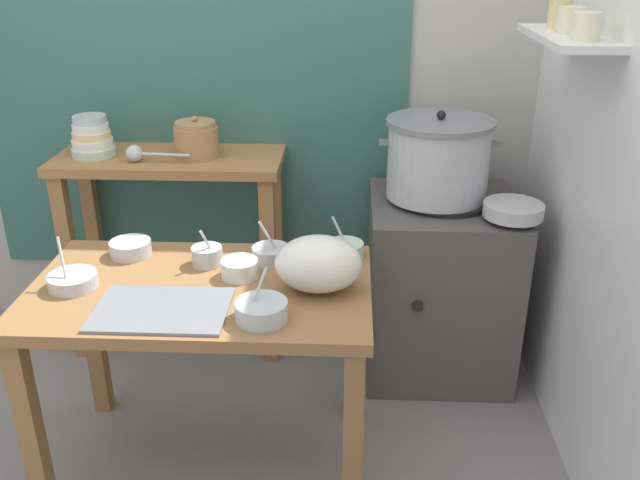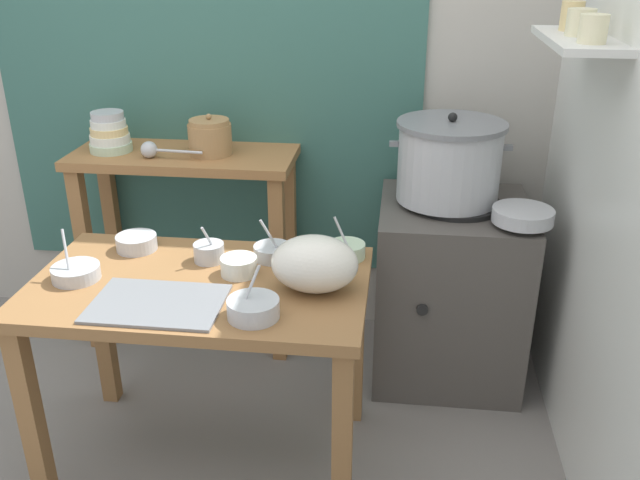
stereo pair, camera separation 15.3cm
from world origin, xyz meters
name	(u,v)px [view 1 (the left image)]	position (x,y,z in m)	size (l,w,h in m)	color
ground_plane	(191,462)	(0.00, 0.00, 0.00)	(9.00, 9.00, 0.00)	gray
wall_back	(243,49)	(0.08, 1.10, 1.30)	(4.40, 0.12, 2.60)	#B2ADA3
wall_right	(629,97)	(1.40, 0.20, 1.30)	(0.30, 3.20, 2.60)	silver
prep_table	(203,315)	(0.08, 0.02, 0.61)	(1.10, 0.66, 0.72)	olive
back_shelf_table	(173,205)	(-0.21, 0.83, 0.68)	(0.96, 0.40, 0.90)	#9E6B3D
stove_block	(439,285)	(0.95, 0.70, 0.38)	(0.60, 0.61, 0.78)	#4C4742
steamer_pot	(438,158)	(0.91, 0.72, 0.94)	(0.47, 0.43, 0.35)	#B7BABF
clay_pot	(196,139)	(-0.09, 0.83, 0.97)	(0.18, 0.18, 0.17)	#A37A4C
bowl_stack_enamel	(92,138)	(-0.53, 0.82, 0.98)	(0.18, 0.18, 0.17)	#B7D1AD
ladle	(137,154)	(-0.32, 0.74, 0.94)	(0.27, 0.07, 0.07)	#B7BABF
serving_tray	(160,309)	(0.00, -0.15, 0.72)	(0.40, 0.28, 0.01)	slate
plastic_bag	(318,264)	(0.46, 0.01, 0.81)	(0.28, 0.21, 0.18)	silver
wide_pan	(513,210)	(1.17, 0.51, 0.81)	(0.23, 0.23, 0.05)	#B7BABF
prep_bowl_0	(240,268)	(0.20, 0.08, 0.75)	(0.12, 0.12, 0.06)	silver
prep_bowl_1	(261,310)	(0.31, -0.18, 0.75)	(0.16, 0.16, 0.15)	#B7BABF
prep_bowl_2	(345,249)	(0.54, 0.26, 0.75)	(0.13, 0.13, 0.15)	#B7D1AD
prep_bowl_3	(131,248)	(-0.21, 0.23, 0.75)	(0.14, 0.14, 0.05)	#B7BABF
prep_bowl_4	(271,253)	(0.29, 0.22, 0.75)	(0.13, 0.13, 0.15)	#B7BABF
prep_bowl_5	(72,280)	(-0.32, -0.01, 0.75)	(0.16, 0.16, 0.17)	#B7BABF
prep_bowl_6	(207,255)	(0.07, 0.17, 0.76)	(0.11, 0.11, 0.14)	#B7BABF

